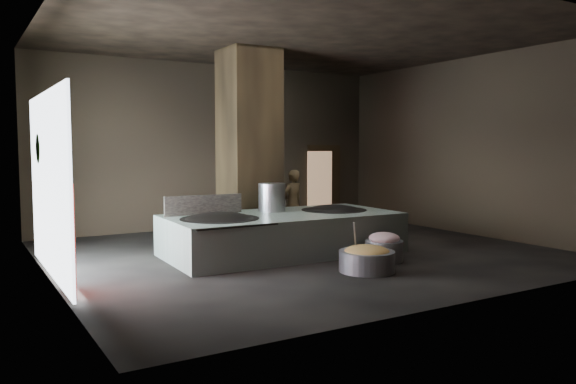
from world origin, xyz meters
TOP-DOWN VIEW (x-y plane):
  - floor at (0.00, 0.00)m, footprint 10.00×9.00m
  - ceiling at (0.00, 0.00)m, footprint 10.00×9.00m
  - back_wall at (0.00, 4.55)m, footprint 10.00×0.10m
  - front_wall at (0.00, -4.55)m, footprint 10.00×0.10m
  - left_wall at (-5.05, 0.00)m, footprint 0.10×9.00m
  - right_wall at (5.05, 0.00)m, footprint 0.10×9.00m
  - pillar at (-0.30, 1.90)m, footprint 1.20×1.20m
  - hearth_platform at (-0.45, 0.07)m, footprint 4.88×2.44m
  - platform_cap at (-0.45, 0.07)m, footprint 4.71×2.26m
  - wok_left at (-1.90, 0.02)m, footprint 1.52×1.52m
  - wok_left_rim at (-1.90, 0.02)m, footprint 1.55×1.55m
  - wok_right at (0.90, 0.12)m, footprint 1.41×1.41m
  - wok_right_rim at (0.90, 0.12)m, footprint 1.44×1.44m
  - stock_pot at (-0.40, 0.62)m, footprint 0.59×0.59m
  - splash_guard at (-1.90, 0.82)m, footprint 1.68×0.11m
  - cook at (1.00, 2.05)m, footprint 0.68×0.52m
  - veg_basin at (-0.01, -2.17)m, footprint 1.30×1.30m
  - veg_fill at (-0.01, -2.17)m, footprint 0.83×0.83m
  - ladle at (-0.16, -2.02)m, footprint 0.31×0.30m
  - meat_basin at (0.86, -1.62)m, footprint 0.94×0.94m
  - meat_fill at (0.86, -1.62)m, footprint 0.61×0.61m
  - doorway_near at (1.20, 4.45)m, footprint 1.18×0.08m
  - doorway_near_glow at (1.33, 4.61)m, footprint 0.77×0.04m
  - doorway_far at (3.60, 4.45)m, footprint 1.18×0.08m
  - doorway_far_glow at (3.42, 4.41)m, footprint 0.89×0.04m
  - left_opening at (-4.95, 0.20)m, footprint 0.04×4.20m
  - pavilion_sliver at (-4.88, -1.10)m, footprint 0.05×0.90m
  - tree_silhouette at (-4.85, 1.30)m, footprint 0.28×1.10m

SIDE VIEW (x-z plane):
  - floor at x=0.00m, z-range -0.10..0.00m
  - veg_basin at x=-0.01m, z-range 0.00..0.37m
  - meat_basin at x=0.86m, z-range 0.00..0.41m
  - veg_fill at x=-0.01m, z-range 0.22..0.48m
  - hearth_platform at x=-0.45m, z-range 0.00..0.84m
  - meat_fill at x=0.86m, z-range 0.33..0.57m
  - ladle at x=-0.16m, z-range 0.19..0.91m
  - wok_left at x=-1.90m, z-range 0.54..0.96m
  - wok_right at x=0.90m, z-range 0.55..0.95m
  - platform_cap at x=-0.45m, z-range 0.80..0.83m
  - wok_left_rim at x=-1.90m, z-range 0.79..0.85m
  - wok_right_rim at x=0.90m, z-range 0.79..0.85m
  - cook at x=1.00m, z-range 0.00..1.66m
  - pavilion_sliver at x=-4.88m, z-range 0.00..1.70m
  - splash_guard at x=-1.90m, z-range 0.82..1.24m
  - doorway_near_glow at x=1.33m, z-range 0.14..1.96m
  - doorway_far_glow at x=3.42m, z-range 0.00..2.10m
  - doorway_near at x=1.20m, z-range -0.09..2.29m
  - doorway_far at x=3.60m, z-range -0.09..2.29m
  - stock_pot at x=-0.40m, z-range 0.82..1.44m
  - left_opening at x=-4.95m, z-range 0.05..3.15m
  - tree_silhouette at x=-4.85m, z-range 1.65..2.75m
  - back_wall at x=0.00m, z-range 0.00..4.50m
  - front_wall at x=0.00m, z-range 0.00..4.50m
  - left_wall at x=-5.05m, z-range 0.00..4.50m
  - right_wall at x=5.05m, z-range 0.00..4.50m
  - pillar at x=-0.30m, z-range 0.00..4.50m
  - ceiling at x=0.00m, z-range 4.50..4.60m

